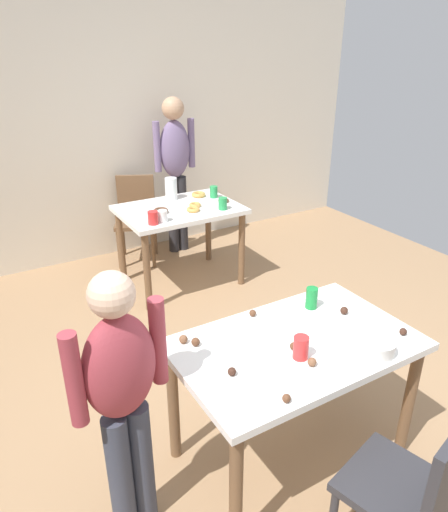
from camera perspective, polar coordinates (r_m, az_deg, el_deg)
The scene contains 31 objects.
ground_plane at distance 2.90m, azimuth 6.20°, elevation -22.58°, with size 6.40×6.40×0.00m, color #9E7A56.
wall_back at distance 4.96m, azimuth -16.21°, elevation 14.18°, with size 6.40×0.10×2.60m, color beige.
dining_table_near at distance 2.48m, azimuth 8.52°, elevation -12.14°, with size 1.21×0.75×0.75m.
dining_table_far at distance 4.32m, azimuth -5.36°, elevation 4.45°, with size 1.06×0.76×0.75m.
chair_near_table at distance 2.24m, azimuth 22.07°, elevation -24.33°, with size 0.49×0.49×0.87m.
chair_far_table at distance 4.95m, azimuth -10.53°, elevation 5.05°, with size 0.54×0.54×0.87m.
person_girl_near at distance 2.08m, azimuth -12.15°, elevation -15.70°, with size 0.46×0.26×1.35m.
person_adult_far at distance 4.96m, azimuth -5.90°, elevation 11.23°, with size 0.45×0.22×1.62m.
mixing_bowl at distance 2.41m, azimuth 18.03°, elevation -10.41°, with size 0.16×0.16×0.07m, color white.
soda_can at distance 2.69m, azimuth 10.51°, elevation -5.00°, with size 0.07×0.07×0.12m, color #198438.
fork_near at distance 2.46m, azimuth 4.53°, elevation -9.23°, with size 0.17×0.02×0.01m, color silver.
cup_near_0 at distance 2.28m, azimuth 9.18°, elevation -10.86°, with size 0.07×0.07×0.12m, color red.
cake_ball_0 at distance 2.69m, azimuth 14.28°, elevation -6.38°, with size 0.04×0.04×0.04m, color #3D2319.
cake_ball_1 at distance 2.59m, azimuth 3.48°, elevation -6.87°, with size 0.04×0.04×0.04m, color brown.
cake_ball_2 at distance 2.18m, azimuth 0.96°, elevation -13.75°, with size 0.04×0.04×0.04m, color #3D2319.
cake_ball_3 at distance 2.60m, azimuth 20.78°, elevation -8.52°, with size 0.04×0.04×0.04m, color #3D2319.
cake_ball_4 at distance 2.36m, azimuth -3.44°, elevation -10.29°, with size 0.04×0.04×0.04m, color brown.
cake_ball_5 at distance 2.36m, azimuth 8.38°, elevation -10.69°, with size 0.04×0.04×0.04m, color brown.
cake_ball_6 at distance 2.38m, azimuth -4.92°, elevation -9.96°, with size 0.04×0.04×0.04m, color brown.
cake_ball_7 at distance 2.06m, azimuth 7.54°, elevation -16.63°, with size 0.04×0.04×0.04m, color brown.
cake_ball_8 at distance 2.27m, azimuth 10.56°, elevation -12.44°, with size 0.04×0.04×0.04m, color brown.
pitcher_far at distance 4.49m, azimuth -6.39°, elevation 8.07°, with size 0.11×0.11×0.20m, color white.
cup_far_0 at distance 3.89m, azimuth -8.56°, elevation 4.57°, with size 0.08×0.08×0.11m, color red.
cup_far_1 at distance 3.94m, azimuth -7.42°, elevation 4.80°, with size 0.08×0.08×0.10m, color white.
cup_far_2 at distance 4.20m, azimuth -0.15°, elevation 6.34°, with size 0.08×0.08×0.11m, color green.
cup_far_3 at distance 4.53m, azimuth -1.25°, elevation 7.73°, with size 0.07×0.07×0.11m, color green.
donut_far_0 at distance 4.40m, azimuth -0.06°, elevation 6.71°, with size 0.10×0.10×0.03m, color brown.
donut_far_1 at distance 4.17m, azimuth -3.73°, elevation 5.63°, with size 0.12×0.12×0.03m, color gold.
donut_far_2 at distance 4.15m, azimuth -7.62°, elevation 5.42°, with size 0.13×0.13×0.04m, color brown.
donut_far_3 at distance 4.57m, azimuth -3.08°, elevation 7.41°, with size 0.13×0.13×0.04m, color gold.
donut_far_4 at distance 4.29m, azimuth -3.51°, elevation 6.17°, with size 0.11×0.11×0.03m, color gold.
Camera 1 is at (-1.25, -1.53, 2.12)m, focal length 33.20 mm.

